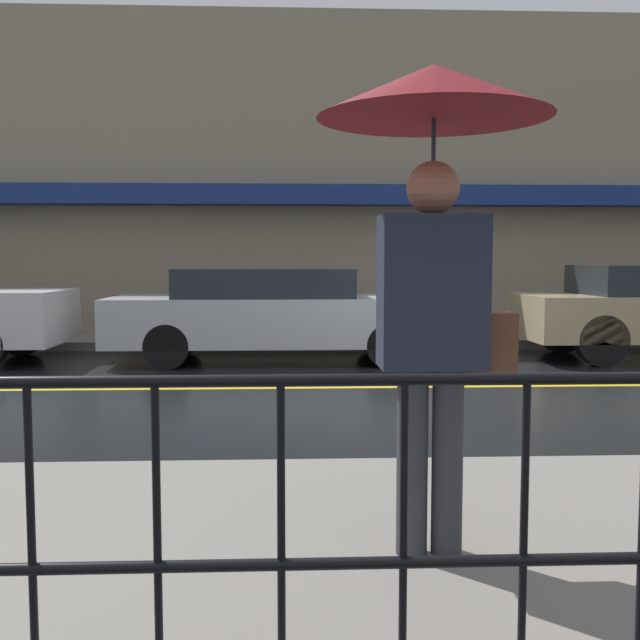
# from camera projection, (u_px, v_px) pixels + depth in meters

# --- Properties ---
(ground_plane) EXTENTS (80.00, 80.00, 0.00)m
(ground_plane) POSITION_uv_depth(u_px,v_px,m) (424.00, 387.00, 8.57)
(ground_plane) COLOR black
(sidewalk_near) EXTENTS (28.00, 3.01, 0.14)m
(sidewalk_near) POSITION_uv_depth(u_px,v_px,m) (622.00, 555.00, 3.51)
(sidewalk_near) COLOR slate
(sidewalk_near) RESTS_ON ground_plane
(sidewalk_far) EXTENTS (28.00, 1.69, 0.14)m
(sidewalk_far) POSITION_uv_depth(u_px,v_px,m) (377.00, 340.00, 12.96)
(sidewalk_far) COLOR slate
(sidewalk_far) RESTS_ON ground_plane
(lane_marking) EXTENTS (25.20, 0.12, 0.01)m
(lane_marking) POSITION_uv_depth(u_px,v_px,m) (424.00, 387.00, 8.57)
(lane_marking) COLOR gold
(lane_marking) RESTS_ON ground_plane
(building_storefront) EXTENTS (28.00, 0.85, 5.93)m
(building_storefront) POSITION_uv_depth(u_px,v_px,m) (372.00, 178.00, 13.70)
(building_storefront) COLOR gray
(building_storefront) RESTS_ON ground_plane
(pedestrian) EXTENTS (1.01, 1.01, 2.15)m
(pedestrian) POSITION_uv_depth(u_px,v_px,m) (434.00, 179.00, 3.23)
(pedestrian) COLOR #333338
(pedestrian) RESTS_ON sidewalk_near
(car_silver) EXTENTS (4.79, 1.73, 1.33)m
(car_silver) POSITION_uv_depth(u_px,v_px,m) (276.00, 313.00, 10.74)
(car_silver) COLOR #B2B5BA
(car_silver) RESTS_ON ground_plane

